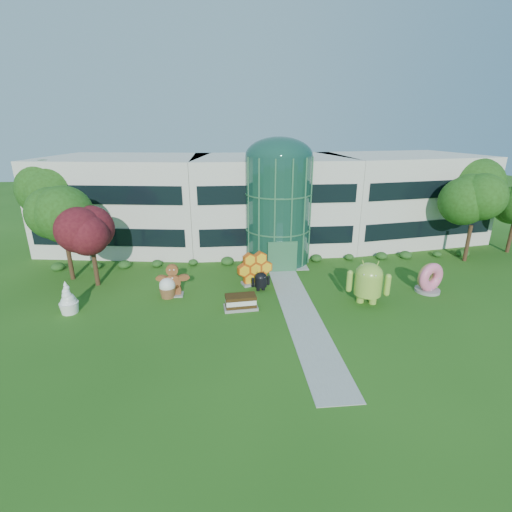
{
  "coord_description": "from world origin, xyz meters",
  "views": [
    {
      "loc": [
        -5.33,
        -21.46,
        12.37
      ],
      "look_at": [
        -2.63,
        6.0,
        2.6
      ],
      "focal_mm": 26.0,
      "sensor_mm": 36.0,
      "label": 1
    }
  ],
  "objects_px": {
    "gingerbread": "(173,280)",
    "donut": "(429,277)",
    "android_black": "(261,280)",
    "android_green": "(369,280)"
  },
  "relations": [
    {
      "from": "android_green",
      "to": "gingerbread",
      "type": "height_order",
      "value": "android_green"
    },
    {
      "from": "android_black",
      "to": "android_green",
      "type": "bearing_deg",
      "value": -34.01
    },
    {
      "from": "gingerbread",
      "to": "donut",
      "type": "bearing_deg",
      "value": -3.49
    },
    {
      "from": "android_black",
      "to": "gingerbread",
      "type": "relative_size",
      "value": 0.64
    },
    {
      "from": "android_green",
      "to": "gingerbread",
      "type": "distance_m",
      "value": 14.51
    },
    {
      "from": "android_black",
      "to": "donut",
      "type": "xyz_separation_m",
      "value": [
        13.03,
        -1.52,
        0.33
      ]
    },
    {
      "from": "gingerbread",
      "to": "android_black",
      "type": "bearing_deg",
      "value": 2.43
    },
    {
      "from": "donut",
      "to": "gingerbread",
      "type": "xyz_separation_m",
      "value": [
        -19.77,
        1.25,
        0.07
      ]
    },
    {
      "from": "android_black",
      "to": "gingerbread",
      "type": "bearing_deg",
      "value": 169.6
    },
    {
      "from": "android_green",
      "to": "donut",
      "type": "distance_m",
      "value": 5.72
    }
  ]
}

